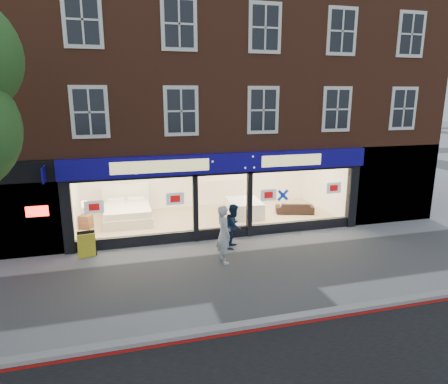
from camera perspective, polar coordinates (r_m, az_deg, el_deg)
name	(u,v)px	position (r m, az deg, el deg)	size (l,w,h in m)	color
ground	(248,271)	(12.71, 3.51, -11.21)	(120.00, 120.00, 0.00)	gray
kerb_line	(290,325)	(10.18, 9.40, -18.22)	(60.00, 0.10, 0.01)	#8C0A07
kerb_stone	(287,318)	(10.31, 8.94, -17.42)	(60.00, 0.25, 0.12)	gray
showroom_floor	(210,220)	(17.40, -2.05, -3.98)	(11.00, 4.50, 0.10)	tan
building	(199,63)	(18.25, -3.57, 17.90)	(19.00, 8.26, 10.30)	brown
display_bed	(127,212)	(17.48, -13.67, -2.82)	(2.04, 2.41, 1.37)	white
bedside_table	(86,221)	(17.04, -19.12, -4.00)	(0.45, 0.45, 0.55)	brown
mattress_stack	(244,208)	(17.74, 2.94, -2.30)	(1.51, 1.85, 0.69)	white
sofa	(295,208)	(18.38, 10.06, -2.24)	(1.69, 0.66, 0.49)	black
a_board	(87,245)	(14.27, -19.01, -7.14)	(0.59, 0.38, 0.90)	yellow
pedestrian_grey	(224,234)	(12.97, -0.05, -6.06)	(0.70, 0.46, 1.93)	#B5B9BD
pedestrian_blue	(234,226)	(14.27, 1.43, -4.86)	(0.78, 0.61, 1.60)	#182744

